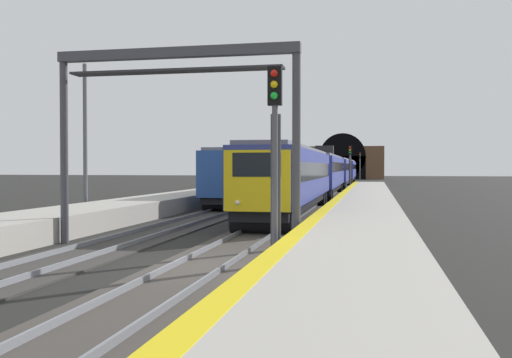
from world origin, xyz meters
name	(u,v)px	position (x,y,z in m)	size (l,w,h in m)	color
ground_plane	(203,268)	(0.00, 0.00, 0.00)	(320.00, 320.00, 0.00)	black
platform_right	(351,256)	(0.00, -4.00, 0.46)	(112.00, 3.52, 0.93)	#ADA89E
platform_right_edge_strip	(293,236)	(0.00, -2.49, 0.93)	(112.00, 0.50, 0.01)	yellow
track_main_line	(203,267)	(0.00, 0.00, 0.04)	(160.00, 2.78, 0.21)	#423D38
track_adjacent_line	(57,261)	(0.00, 4.36, 0.04)	(160.00, 2.98, 0.21)	#383533
train_main_approaching	(332,172)	(49.63, 0.00, 2.22)	(86.25, 2.95, 4.73)	navy
train_adjacent_platform	(292,171)	(48.49, 4.36, 2.23)	(61.41, 2.94, 4.83)	#264C99
railway_signal_near	(275,147)	(0.45, -1.91, 3.31)	(0.39, 0.38, 5.49)	#4C4C54
railway_signal_mid	(350,164)	(50.86, -1.91, 3.13)	(0.39, 0.38, 5.16)	#4C4C54
railway_signal_far	(360,164)	(98.59, -1.91, 3.37)	(0.39, 0.38, 5.60)	#4C4C54
overhead_signal_gantry	(175,96)	(3.91, 2.18, 5.22)	(0.70, 8.72, 6.88)	#3F3F47
tunnel_portal	(343,163)	(112.95, 2.18, 3.66)	(2.85, 17.89, 10.09)	brown
catenary_mast_near	(86,139)	(13.14, 10.50, 4.22)	(0.22, 1.96, 8.24)	#595B60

